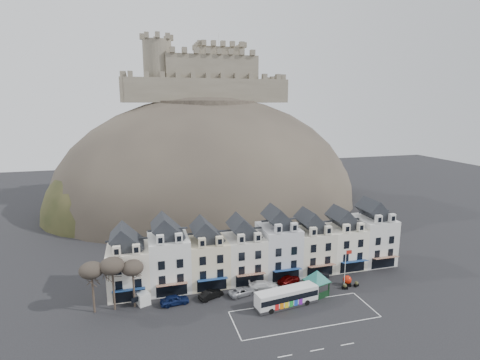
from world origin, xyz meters
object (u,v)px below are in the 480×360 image
(car_white, at_px, (263,285))
(car_charcoal, at_px, (319,274))
(white_van, at_px, (141,296))
(car_maroon, at_px, (289,279))
(bus, at_px, (287,296))
(car_silver, at_px, (242,291))
(flagpole, at_px, (346,267))
(car_navy, at_px, (175,300))
(bus_shelter, at_px, (317,276))
(car_black, at_px, (211,294))
(red_buoy, at_px, (347,280))

(car_white, relative_size, car_charcoal, 1.38)
(white_van, distance_m, car_maroon, 25.78)
(bus, distance_m, car_silver, 7.98)
(flagpole, relative_size, car_silver, 1.66)
(flagpole, xyz_separation_m, car_charcoal, (-2.16, 5.36, -3.60))
(bus, height_order, car_navy, bus)
(car_navy, bearing_deg, white_van, 58.88)
(bus_shelter, xyz_separation_m, flagpole, (5.64, 0.48, 0.76))
(car_black, bearing_deg, car_navy, 69.51)
(white_van, bearing_deg, car_maroon, -21.69)
(bus, bearing_deg, flagpole, 3.74)
(flagpole, height_order, car_black, flagpole)
(red_buoy, relative_size, car_charcoal, 0.49)
(flagpole, bearing_deg, red_buoy, 42.83)
(flagpole, distance_m, car_navy, 29.31)
(bus_shelter, xyz_separation_m, car_black, (-17.33, 3.65, -2.76))
(bus, xyz_separation_m, car_white, (-1.79, 6.05, -0.86))
(car_white, xyz_separation_m, car_maroon, (5.18, 0.99, 0.00))
(bus_shelter, distance_m, car_silver, 12.89)
(white_van, distance_m, car_silver, 16.63)
(car_black, distance_m, car_charcoal, 20.91)
(red_buoy, height_order, car_black, red_buoy)
(white_van, bearing_deg, car_navy, -45.67)
(bus, xyz_separation_m, car_charcoal, (9.65, 7.73, -1.00))
(flagpole, height_order, car_charcoal, flagpole)
(white_van, height_order, car_navy, white_van)
(red_buoy, bearing_deg, car_white, 170.16)
(flagpole, xyz_separation_m, white_van, (-34.20, 5.36, -3.27))
(flagpole, bearing_deg, car_navy, 174.37)
(bus, distance_m, car_navy, 17.95)
(car_navy, relative_size, car_silver, 1.03)
(red_buoy, xyz_separation_m, car_charcoal, (-3.36, 4.25, -0.32))
(car_navy, bearing_deg, car_white, -92.54)
(flagpole, xyz_separation_m, car_silver, (-17.76, 2.86, -3.59))
(bus_shelter, xyz_separation_m, white_van, (-28.56, 5.84, -2.50))
(bus_shelter, bearing_deg, car_maroon, 101.53)
(car_silver, distance_m, car_charcoal, 15.80)
(car_silver, bearing_deg, flagpole, -113.32)
(car_charcoal, bearing_deg, car_silver, 113.76)
(bus_shelter, relative_size, car_black, 1.58)
(bus, bearing_deg, car_navy, 155.42)
(car_charcoal, bearing_deg, car_maroon, 111.00)
(car_white, xyz_separation_m, car_charcoal, (11.45, 1.68, -0.14))
(car_black, height_order, car_white, car_white)
(bus, height_order, bus_shelter, bus_shelter)
(car_silver, height_order, car_white, car_white)
(car_navy, relative_size, car_black, 1.09)
(bus_shelter, relative_size, flagpole, 0.91)
(bus_shelter, distance_m, car_white, 9.38)
(bus, relative_size, white_van, 2.34)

